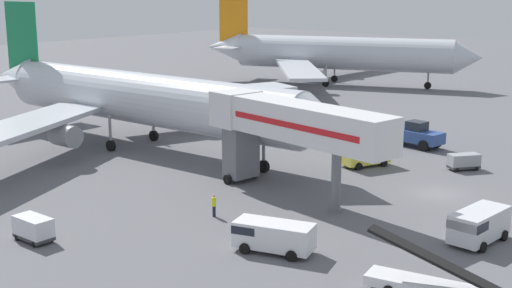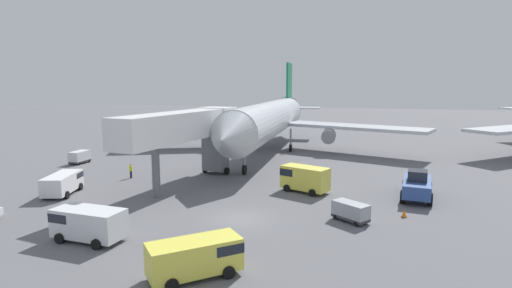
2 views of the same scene
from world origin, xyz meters
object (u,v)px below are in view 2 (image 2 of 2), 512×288
object	(u,v)px
pushback_tug	(417,185)
service_van_outer_left	(197,256)
jet_bridge	(188,129)
service_van_near_center	(304,177)
service_van_mid_center	(63,182)
safety_cone_alpha	(404,213)
airplane_at_gate	(271,119)
baggage_cart_near_right	(80,157)
ground_crew_worker_foreground	(131,170)
service_van_mid_right	(87,222)
baggage_cart_outer_right	(351,211)

from	to	relation	value
pushback_tug	service_van_outer_left	distance (m)	22.60
jet_bridge	service_van_near_center	size ratio (longest dim) A/B	3.63
service_van_mid_center	service_van_near_center	distance (m)	22.25
jet_bridge	safety_cone_alpha	size ratio (longest dim) A/B	27.46
service_van_mid_center	safety_cone_alpha	distance (m)	29.76
service_van_mid_center	service_van_near_center	bearing A→B (deg)	17.67
airplane_at_gate	service_van_outer_left	bearing A→B (deg)	-81.97
baggage_cart_near_right	ground_crew_worker_foreground	world-z (taller)	ground_crew_worker_foreground
service_van_mid_right	baggage_cart_outer_right	bearing A→B (deg)	27.15
service_van_outer_left	service_van_mid_right	xyz separation A→B (m)	(-8.86, 2.65, 0.06)
pushback_tug	safety_cone_alpha	world-z (taller)	pushback_tug
service_van_outer_left	ground_crew_worker_foreground	xyz separation A→B (m)	(-16.07, 18.78, -0.29)
jet_bridge	pushback_tug	world-z (taller)	jet_bridge
pushback_tug	service_van_mid_center	bearing A→B (deg)	-167.10
jet_bridge	service_van_mid_right	world-z (taller)	jet_bridge
airplane_at_gate	ground_crew_worker_foreground	xyz separation A→B (m)	(-10.49, -20.82, -4.12)
service_van_mid_right	safety_cone_alpha	xyz separation A→B (m)	(20.09, 10.37, -0.89)
jet_bridge	safety_cone_alpha	xyz separation A→B (m)	(20.13, -5.02, -5.27)
pushback_tug	service_van_near_center	world-z (taller)	pushback_tug
baggage_cart_outer_right	ground_crew_worker_foreground	size ratio (longest dim) A/B	1.79
service_van_mid_center	baggage_cart_outer_right	bearing A→B (deg)	-1.31
pushback_tug	baggage_cart_outer_right	xyz separation A→B (m)	(-5.35, -7.73, -0.41)
pushback_tug	baggage_cart_near_right	xyz separation A→B (m)	(-39.65, 5.47, -0.32)
service_van_outer_left	service_van_mid_center	size ratio (longest dim) A/B	0.93
baggage_cart_outer_right	service_van_mid_center	bearing A→B (deg)	178.69
ground_crew_worker_foreground	service_van_mid_center	bearing A→B (deg)	-108.49
service_van_outer_left	baggage_cart_outer_right	size ratio (longest dim) A/B	1.68
jet_bridge	ground_crew_worker_foreground	world-z (taller)	jet_bridge
service_van_mid_center	ground_crew_worker_foreground	bearing A→B (deg)	71.51
airplane_at_gate	service_van_mid_center	bearing A→B (deg)	-114.71
jet_bridge	ground_crew_worker_foreground	bearing A→B (deg)	174.11
baggage_cart_outer_right	airplane_at_gate	bearing A→B (deg)	114.29
pushback_tug	service_van_outer_left	xyz separation A→B (m)	(-12.70, -18.69, -0.06)
baggage_cart_outer_right	safety_cone_alpha	distance (m)	4.42
jet_bridge	pushback_tug	size ratio (longest dim) A/B	2.80
baggage_cart_near_right	safety_cone_alpha	distance (m)	39.79
pushback_tug	baggage_cart_near_right	world-z (taller)	pushback_tug
pushback_tug	service_van_mid_right	size ratio (longest dim) A/B	1.31
baggage_cart_near_right	ground_crew_worker_foreground	distance (m)	12.15
airplane_at_gate	safety_cone_alpha	xyz separation A→B (m)	(16.81, -26.58, -4.66)
service_van_near_center	baggage_cart_outer_right	world-z (taller)	service_van_near_center
service_van_outer_left	service_van_near_center	size ratio (longest dim) A/B	1.01
baggage_cart_near_right	safety_cone_alpha	bearing A→B (deg)	-16.27
airplane_at_gate	service_van_mid_center	distance (m)	31.11
service_van_mid_right	baggage_cart_outer_right	xyz separation A→B (m)	(16.20, 8.31, -0.41)
pushback_tug	airplane_at_gate	bearing A→B (deg)	131.17
service_van_mid_center	jet_bridge	bearing A→B (deg)	34.08
pushback_tug	safety_cone_alpha	distance (m)	5.93
pushback_tug	service_van_mid_center	distance (m)	31.99
safety_cone_alpha	service_van_outer_left	bearing A→B (deg)	-130.79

